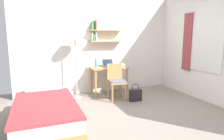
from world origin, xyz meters
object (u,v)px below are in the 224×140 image
bed (45,114)px  book_stack (121,65)px  standing_lamp (75,39)px  laptop (108,65)px  handbag (135,95)px  desk (109,73)px  desk_chair (116,80)px  water_bottle (96,63)px

bed → book_stack: (1.98, 1.45, 0.51)m
standing_lamp → laptop: 1.10m
bed → handbag: (2.03, 0.70, -0.10)m
desk → desk_chair: size_ratio=1.11×
water_bottle → book_stack: size_ratio=0.98×
bed → desk: bearing=41.8°
bed → handbag: 2.15m
desk → desk_chair: (0.01, -0.48, -0.09)m
bed → standing_lamp: 2.04m
laptop → water_bottle: bearing=179.4°
bed → laptop: size_ratio=6.47×
bed → desk: size_ratio=2.05×
book_stack → handbag: book_stack is taller
standing_lamp → water_bottle: size_ratio=7.59×
laptop → water_bottle: water_bottle is taller
standing_lamp → water_bottle: bearing=9.7°
desk_chair → handbag: desk_chair is taller
bed → standing_lamp: bearing=61.2°
desk_chair → standing_lamp: 1.37m
desk_chair → water_bottle: bearing=122.1°
laptop → bed: bearing=-137.2°
bed → water_bottle: (1.33, 1.54, 0.58)m
desk_chair → book_stack: 0.61m
standing_lamp → bed: bearing=-118.8°
desk → handbag: desk is taller
desk → desk_chair: bearing=-88.7°
bed → water_bottle: water_bottle is taller
desk_chair → water_bottle: size_ratio=3.93×
desk → water_bottle: 0.42m
standing_lamp → water_bottle: 0.82m
handbag → standing_lamp: bearing=148.9°
water_bottle → book_stack: (0.65, -0.09, -0.07)m
standing_lamp → book_stack: bearing=-0.0°
bed → handbag: size_ratio=4.68×
water_bottle → handbag: 1.28m
desk_chair → standing_lamp: (-0.87, 0.44, 0.97)m
bed → desk_chair: 1.96m
water_bottle → desk_chair: bearing=-57.9°
desk → book_stack: 0.37m
bed → laptop: 2.32m
desk → handbag: (0.37, -0.78, -0.42)m
desk → standing_lamp: standing_lamp is taller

